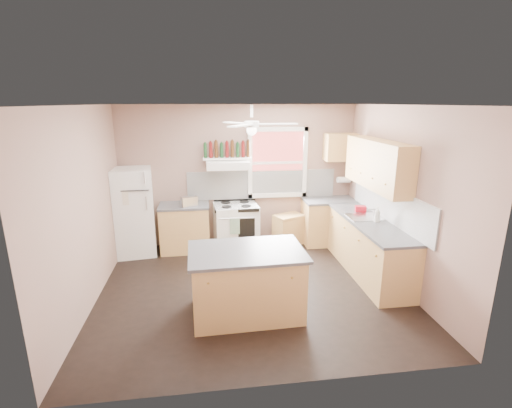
{
  "coord_description": "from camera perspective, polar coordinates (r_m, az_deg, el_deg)",
  "views": [
    {
      "loc": [
        -0.63,
        -5.04,
        2.74
      ],
      "look_at": [
        0.1,
        0.3,
        1.25
      ],
      "focal_mm": 26.0,
      "sensor_mm": 36.0,
      "label": 1
    }
  ],
  "objects": [
    {
      "name": "floor",
      "position": [
        5.77,
        -0.6,
        -12.89
      ],
      "size": [
        4.5,
        4.5,
        0.0
      ],
      "primitive_type": "plane",
      "color": "black",
      "rests_on": "ground"
    },
    {
      "name": "ceiling",
      "position": [
        5.08,
        -0.68,
        15.0
      ],
      "size": [
        4.5,
        4.5,
        0.0
      ],
      "primitive_type": "plane",
      "color": "white",
      "rests_on": "ground"
    },
    {
      "name": "wall_back",
      "position": [
        7.23,
        -2.64,
        4.34
      ],
      "size": [
        4.5,
        0.05,
        2.7
      ],
      "primitive_type": "cube",
      "color": "#8B6B5D",
      "rests_on": "ground"
    },
    {
      "name": "wall_right",
      "position": [
        5.98,
        21.54,
        0.92
      ],
      "size": [
        0.05,
        4.0,
        2.7
      ],
      "primitive_type": "cube",
      "color": "#8B6B5D",
      "rests_on": "ground"
    },
    {
      "name": "wall_left",
      "position": [
        5.48,
        -24.95,
        -0.71
      ],
      "size": [
        0.05,
        4.0,
        2.7
      ],
      "primitive_type": "cube",
      "color": "#8B6B5D",
      "rests_on": "ground"
    },
    {
      "name": "backsplash_back",
      "position": [
        7.28,
        0.94,
        3.03
      ],
      "size": [
        2.9,
        0.03,
        0.55
      ],
      "primitive_type": "cube",
      "color": "white",
      "rests_on": "wall_back"
    },
    {
      "name": "backsplash_right",
      "position": [
        6.26,
        19.75,
        0.04
      ],
      "size": [
        0.03,
        2.6,
        0.55
      ],
      "primitive_type": "cube",
      "color": "white",
      "rests_on": "wall_right"
    },
    {
      "name": "window_view",
      "position": [
        7.25,
        3.31,
        6.37
      ],
      "size": [
        1.0,
        0.02,
        1.2
      ],
      "primitive_type": "cube",
      "color": "maroon",
      "rests_on": "wall_back"
    },
    {
      "name": "window_frame",
      "position": [
        7.22,
        3.36,
        6.34
      ],
      "size": [
        1.16,
        0.07,
        1.36
      ],
      "primitive_type": "cube",
      "color": "white",
      "rests_on": "wall_back"
    },
    {
      "name": "refrigerator",
      "position": [
        7.1,
        -18.18,
        -1.17
      ],
      "size": [
        0.76,
        0.75,
        1.61
      ],
      "primitive_type": "cube",
      "rotation": [
        0.0,
        0.0,
        0.13
      ],
      "color": "white",
      "rests_on": "floor"
    },
    {
      "name": "base_cabinet_left",
      "position": [
        7.14,
        -10.83,
        -3.72
      ],
      "size": [
        0.9,
        0.6,
        0.86
      ],
      "primitive_type": "cube",
      "color": "tan",
      "rests_on": "floor"
    },
    {
      "name": "counter_left",
      "position": [
        7.01,
        -11.02,
        -0.24
      ],
      "size": [
        0.92,
        0.62,
        0.04
      ],
      "primitive_type": "cube",
      "color": "#464648",
      "rests_on": "base_cabinet_left"
    },
    {
      "name": "toaster",
      "position": [
        6.85,
        -10.24,
        0.39
      ],
      "size": [
        0.32,
        0.24,
        0.18
      ],
      "primitive_type": "cube",
      "rotation": [
        0.0,
        0.0,
        0.34
      ],
      "color": "silver",
      "rests_on": "counter_left"
    },
    {
      "name": "stove",
      "position": [
        7.15,
        -3.09,
        -3.44
      ],
      "size": [
        0.86,
        0.71,
        0.86
      ],
      "primitive_type": "cube",
      "rotation": [
        0.0,
        0.0,
        0.08
      ],
      "color": "white",
      "rests_on": "floor"
    },
    {
      "name": "range_hood",
      "position": [
        6.9,
        -4.38,
        6.05
      ],
      "size": [
        0.78,
        0.5,
        0.14
      ],
      "primitive_type": "cube",
      "color": "white",
      "rests_on": "wall_back"
    },
    {
      "name": "bottle_shelf",
      "position": [
        7.0,
        -4.45,
        7.02
      ],
      "size": [
        0.9,
        0.26,
        0.03
      ],
      "primitive_type": "cube",
      "color": "white",
      "rests_on": "range_hood"
    },
    {
      "name": "cart",
      "position": [
        7.4,
        5.02,
        -4.08
      ],
      "size": [
        0.65,
        0.56,
        0.55
      ],
      "primitive_type": "cube",
      "rotation": [
        0.0,
        0.0,
        0.43
      ],
      "color": "tan",
      "rests_on": "floor"
    },
    {
      "name": "base_cabinet_corner",
      "position": [
        7.51,
        11.11,
        -2.76
      ],
      "size": [
        1.0,
        0.6,
        0.86
      ],
      "primitive_type": "cube",
      "color": "tan",
      "rests_on": "floor"
    },
    {
      "name": "base_cabinet_right",
      "position": [
        6.37,
        16.85,
        -6.53
      ],
      "size": [
        0.6,
        2.2,
        0.86
      ],
      "primitive_type": "cube",
      "color": "tan",
      "rests_on": "floor"
    },
    {
      "name": "counter_corner",
      "position": [
        7.39,
        11.28,
        0.56
      ],
      "size": [
        1.02,
        0.62,
        0.04
      ],
      "primitive_type": "cube",
      "color": "#464648",
      "rests_on": "base_cabinet_corner"
    },
    {
      "name": "counter_right",
      "position": [
        6.21,
        17.08,
        -2.68
      ],
      "size": [
        0.62,
        2.22,
        0.04
      ],
      "primitive_type": "cube",
      "color": "#464648",
      "rests_on": "base_cabinet_right"
    },
    {
      "name": "sink",
      "position": [
        6.38,
        16.36,
        -2.01
      ],
      "size": [
        0.55,
        0.45,
        0.03
      ],
      "primitive_type": "cube",
      "color": "silver",
      "rests_on": "counter_right"
    },
    {
      "name": "faucet",
      "position": [
        6.43,
        17.71,
        -1.29
      ],
      "size": [
        0.03,
        0.03,
        0.14
      ],
      "primitive_type": "cylinder",
      "color": "silver",
      "rests_on": "sink"
    },
    {
      "name": "upper_cabinet_right",
      "position": [
        6.24,
        18.15,
        5.84
      ],
      "size": [
        0.33,
        1.8,
        0.76
      ],
      "primitive_type": "cube",
      "color": "tan",
      "rests_on": "wall_right"
    },
    {
      "name": "upper_cabinet_corner",
      "position": [
        7.39,
        12.86,
        8.53
      ],
      "size": [
        0.6,
        0.33,
        0.52
      ],
      "primitive_type": "cube",
      "color": "tan",
      "rests_on": "wall_back"
    },
    {
      "name": "paper_towel",
      "position": [
        7.56,
        13.34,
        3.66
      ],
      "size": [
        0.26,
        0.12,
        0.12
      ],
      "primitive_type": "cylinder",
      "rotation": [
        0.0,
        1.57,
        0.0
      ],
      "color": "white",
      "rests_on": "wall_back"
    },
    {
      "name": "island",
      "position": [
        4.99,
        -1.43,
        -12.12
      ],
      "size": [
        1.43,
        0.93,
        0.86
      ],
      "primitive_type": "cube",
      "rotation": [
        0.0,
        0.0,
        0.03
      ],
      "color": "tan",
      "rests_on": "floor"
    },
    {
      "name": "island_top",
      "position": [
        4.8,
        -1.47,
        -7.35
      ],
      "size": [
        1.51,
        1.01,
        0.04
      ],
      "primitive_type": "cube",
      "rotation": [
        0.0,
        0.0,
        0.03
      ],
      "color": "#464648",
      "rests_on": "island"
    },
    {
      "name": "ceiling_fan_hub",
      "position": [
        5.09,
        -0.67,
        12.18
      ],
      "size": [
        0.2,
        0.2,
        0.08
      ],
      "primitive_type": "cylinder",
      "color": "white",
      "rests_on": "ceiling"
    },
    {
      "name": "soap_bottle",
      "position": [
        6.14,
        18.18,
        -1.55
      ],
      "size": [
        0.1,
        0.1,
        0.25
      ],
      "primitive_type": "imported",
      "rotation": [
        0.0,
        0.0,
        3.12
      ],
      "color": "silver",
      "rests_on": "counter_right"
    },
    {
      "name": "red_caddy",
      "position": [
        6.67,
        15.79,
        -0.71
      ],
      "size": [
        0.2,
        0.16,
        0.1
      ],
      "primitive_type": "cube",
      "rotation": [
        0.0,
        0.0,
        -0.22
      ],
      "color": "red",
      "rests_on": "counter_right"
    },
    {
      "name": "wine_bottles",
      "position": [
        6.98,
        -4.44,
        8.32
      ],
      "size": [
        0.86,
        0.06,
        0.31
      ],
      "color": "#143819",
      "rests_on": "bottle_shelf"
    }
  ]
}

